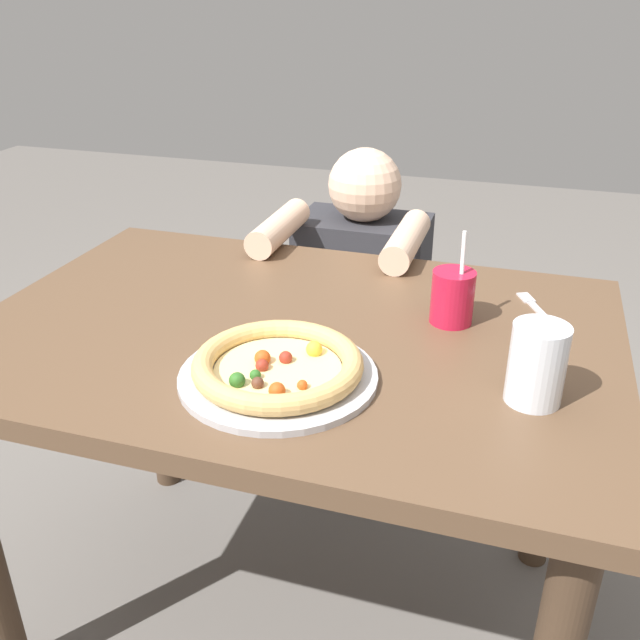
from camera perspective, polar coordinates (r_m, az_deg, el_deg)
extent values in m
plane|color=#66605B|center=(1.78, -1.83, -22.60)|extent=(8.00, 8.00, 0.00)
cube|color=brown|center=(1.32, -2.28, -1.33)|extent=(1.20, 0.83, 0.04)
cylinder|color=#443122|center=(1.97, -13.22, -4.49)|extent=(0.07, 0.07, 0.71)
cylinder|color=#443122|center=(1.75, 18.48, -9.65)|extent=(0.07, 0.07, 0.71)
cylinder|color=#B7B7BC|center=(1.14, -3.44, -4.62)|extent=(0.33, 0.33, 0.01)
cylinder|color=#EFD68C|center=(1.14, -3.46, -4.15)|extent=(0.21, 0.21, 0.01)
torus|color=tan|center=(1.13, -3.47, -3.61)|extent=(0.28, 0.28, 0.03)
sphere|color=brown|center=(1.09, -5.14, -5.17)|extent=(0.02, 0.02, 0.02)
sphere|color=#BF4C19|center=(1.06, -3.54, -5.80)|extent=(0.03, 0.03, 0.03)
sphere|color=#2D6623|center=(1.11, -5.32, -4.51)|extent=(0.02, 0.02, 0.02)
sphere|color=maroon|center=(1.13, -4.77, -3.74)|extent=(0.02, 0.02, 0.02)
sphere|color=maroon|center=(1.15, -2.83, -3.10)|extent=(0.02, 0.02, 0.02)
sphere|color=gold|center=(1.17, -0.48, -2.40)|extent=(0.03, 0.03, 0.03)
sphere|color=#BF4C19|center=(1.08, -1.46, -5.35)|extent=(0.02, 0.02, 0.02)
sphere|color=#BF4C19|center=(1.15, -4.73, -3.12)|extent=(0.03, 0.03, 0.03)
sphere|color=#2D6623|center=(1.09, -6.63, -4.96)|extent=(0.03, 0.03, 0.03)
cylinder|color=red|center=(1.33, 10.79, 1.85)|extent=(0.08, 0.08, 0.10)
cylinder|color=white|center=(1.30, 11.63, 5.15)|extent=(0.01, 0.02, 0.09)
cylinder|color=silver|center=(1.11, 17.35, -3.46)|extent=(0.09, 0.09, 0.13)
cube|color=white|center=(1.09, 16.94, -1.10)|extent=(0.03, 0.03, 0.02)
cube|color=white|center=(1.10, 17.81, -1.27)|extent=(0.02, 0.02, 0.02)
cube|color=white|center=(1.09, 18.46, -1.77)|extent=(0.03, 0.03, 0.03)
cube|color=silver|center=(1.41, 18.08, 0.07)|extent=(0.08, 0.15, 0.00)
cube|color=silver|center=(1.49, 16.52, 1.76)|extent=(0.04, 0.05, 0.00)
cylinder|color=#333847|center=(2.13, 3.21, -5.30)|extent=(0.28, 0.28, 0.45)
cube|color=#2D2D33|center=(1.96, 3.49, 4.09)|extent=(0.35, 0.22, 0.30)
sphere|color=beige|center=(1.88, 3.69, 10.97)|extent=(0.20, 0.20, 0.20)
cylinder|color=beige|center=(1.74, -3.39, 7.56)|extent=(0.07, 0.28, 0.07)
cylinder|color=beige|center=(1.66, 7.06, 6.45)|extent=(0.07, 0.28, 0.07)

